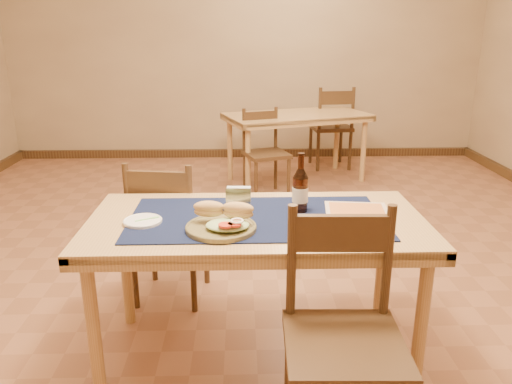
{
  "coord_description": "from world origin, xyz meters",
  "views": [
    {
      "loc": [
        -0.07,
        -3.02,
        1.6
      ],
      "look_at": [
        0.0,
        -0.7,
        0.85
      ],
      "focal_mm": 35.0,
      "sensor_mm": 36.0,
      "label": 1
    }
  ],
  "objects_px": {
    "chair_main_far": "(168,228)",
    "beer_bottle": "(300,190)",
    "chair_main_near": "(343,333)",
    "napkin_holder": "(238,199)",
    "main_table": "(257,234)",
    "back_table": "(297,121)",
    "sandwich_plate": "(223,223)"
  },
  "relations": [
    {
      "from": "beer_bottle",
      "to": "sandwich_plate",
      "type": "bearing_deg",
      "value": -147.63
    },
    {
      "from": "chair_main_far",
      "to": "sandwich_plate",
      "type": "xyz_separation_m",
      "value": [
        0.36,
        -0.73,
        0.32
      ]
    },
    {
      "from": "beer_bottle",
      "to": "main_table",
      "type": "bearing_deg",
      "value": -158.77
    },
    {
      "from": "main_table",
      "to": "sandwich_plate",
      "type": "distance_m",
      "value": 0.25
    },
    {
      "from": "main_table",
      "to": "back_table",
      "type": "relative_size",
      "value": 0.96
    },
    {
      "from": "back_table",
      "to": "napkin_holder",
      "type": "bearing_deg",
      "value": -101.64
    },
    {
      "from": "beer_bottle",
      "to": "napkin_holder",
      "type": "xyz_separation_m",
      "value": [
        -0.3,
        0.03,
        -0.05
      ]
    },
    {
      "from": "napkin_holder",
      "to": "back_table",
      "type": "bearing_deg",
      "value": 78.36
    },
    {
      "from": "main_table",
      "to": "back_table",
      "type": "distance_m",
      "value": 3.18
    },
    {
      "from": "back_table",
      "to": "chair_main_near",
      "type": "height_order",
      "value": "chair_main_near"
    },
    {
      "from": "chair_main_near",
      "to": "napkin_holder",
      "type": "xyz_separation_m",
      "value": [
        -0.4,
        0.7,
        0.31
      ]
    },
    {
      "from": "main_table",
      "to": "chair_main_far",
      "type": "relative_size",
      "value": 1.77
    },
    {
      "from": "chair_main_far",
      "to": "napkin_holder",
      "type": "distance_m",
      "value": 0.72
    },
    {
      "from": "beer_bottle",
      "to": "napkin_holder",
      "type": "relative_size",
      "value": 2.18
    },
    {
      "from": "back_table",
      "to": "napkin_holder",
      "type": "height_order",
      "value": "napkin_holder"
    },
    {
      "from": "chair_main_near",
      "to": "sandwich_plate",
      "type": "xyz_separation_m",
      "value": [
        -0.47,
        0.44,
        0.29
      ]
    },
    {
      "from": "back_table",
      "to": "chair_main_near",
      "type": "relative_size",
      "value": 1.73
    },
    {
      "from": "sandwich_plate",
      "to": "napkin_holder",
      "type": "xyz_separation_m",
      "value": [
        0.07,
        0.26,
        0.02
      ]
    },
    {
      "from": "back_table",
      "to": "sandwich_plate",
      "type": "relative_size",
      "value": 5.25
    },
    {
      "from": "back_table",
      "to": "sandwich_plate",
      "type": "distance_m",
      "value": 3.36
    },
    {
      "from": "sandwich_plate",
      "to": "beer_bottle",
      "type": "height_order",
      "value": "beer_bottle"
    },
    {
      "from": "chair_main_far",
      "to": "sandwich_plate",
      "type": "height_order",
      "value": "chair_main_far"
    },
    {
      "from": "back_table",
      "to": "chair_main_near",
      "type": "distance_m",
      "value": 3.73
    },
    {
      "from": "main_table",
      "to": "napkin_holder",
      "type": "height_order",
      "value": "napkin_holder"
    },
    {
      "from": "chair_main_far",
      "to": "napkin_holder",
      "type": "bearing_deg",
      "value": -47.71
    },
    {
      "from": "sandwich_plate",
      "to": "napkin_holder",
      "type": "height_order",
      "value": "sandwich_plate"
    },
    {
      "from": "main_table",
      "to": "chair_main_near",
      "type": "relative_size",
      "value": 1.66
    },
    {
      "from": "napkin_holder",
      "to": "chair_main_far",
      "type": "bearing_deg",
      "value": 132.29
    },
    {
      "from": "chair_main_far",
      "to": "chair_main_near",
      "type": "bearing_deg",
      "value": -54.76
    },
    {
      "from": "napkin_holder",
      "to": "chair_main_near",
      "type": "bearing_deg",
      "value": -60.34
    },
    {
      "from": "chair_main_near",
      "to": "sandwich_plate",
      "type": "relative_size",
      "value": 3.04
    },
    {
      "from": "chair_main_far",
      "to": "beer_bottle",
      "type": "height_order",
      "value": "beer_bottle"
    }
  ]
}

